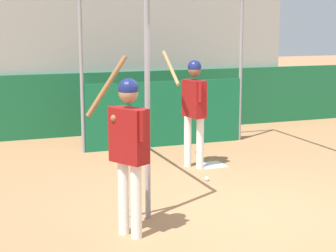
{
  "coord_description": "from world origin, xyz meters",
  "views": [
    {
      "loc": [
        -3.52,
        -6.38,
        2.51
      ],
      "look_at": [
        -0.73,
        1.08,
        1.04
      ],
      "focal_mm": 60.0,
      "sensor_mm": 36.0,
      "label": 1
    }
  ],
  "objects": [
    {
      "name": "batting_cage",
      "position": [
        0.39,
        3.47,
        1.33
      ],
      "size": [
        3.48,
        4.06,
        3.07
      ],
      "color": "gray",
      "rests_on": "ground"
    },
    {
      "name": "player_batter",
      "position": [
        0.25,
        2.44,
        1.16
      ],
      "size": [
        0.53,
        0.9,
        2.02
      ],
      "rotation": [
        0.0,
        0.0,
        1.73
      ],
      "color": "white",
      "rests_on": "ground"
    },
    {
      "name": "player_waiting",
      "position": [
        -1.72,
        -0.26,
        1.16
      ],
      "size": [
        0.65,
        0.64,
        2.13
      ],
      "rotation": [
        0.0,
        0.0,
        2.09
      ],
      "color": "white",
      "rests_on": "ground"
    },
    {
      "name": "baseball",
      "position": [
        0.11,
        1.57,
        0.04
      ],
      "size": [
        0.07,
        0.07,
        0.07
      ],
      "color": "white",
      "rests_on": "ground"
    },
    {
      "name": "outfield_wall",
      "position": [
        0.0,
        5.92,
        0.71
      ],
      "size": [
        24.0,
        0.12,
        1.41
      ],
      "color": "#196038",
      "rests_on": "ground"
    },
    {
      "name": "ground_plane",
      "position": [
        0.0,
        0.0,
        0.0
      ],
      "size": [
        60.0,
        60.0,
        0.0
      ],
      "primitive_type": "plane",
      "color": "#A8754C"
    },
    {
      "name": "home_plate",
      "position": [
        0.61,
        2.44,
        0.01
      ],
      "size": [
        0.44,
        0.44,
        0.02
      ],
      "color": "white",
      "rests_on": "ground"
    },
    {
      "name": "bleacher_section",
      "position": [
        0.0,
        7.58,
        1.54
      ],
      "size": [
        8.15,
        3.2,
        3.09
      ],
      "color": "#9E9E99",
      "rests_on": "ground"
    }
  ]
}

